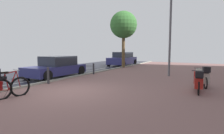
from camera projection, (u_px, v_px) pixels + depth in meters
ground at (97, 96)px, 6.97m from camera, size 21.00×40.00×0.13m
bicycle_foreground at (9, 87)px, 6.56m from camera, size 0.75×1.43×1.14m
scooter_mid at (198, 82)px, 7.36m from camera, size 0.53×1.84×0.97m
scooter_extra at (203, 77)px, 8.51m from camera, size 0.78×1.83×1.02m
parked_car_near at (57, 67)px, 11.72m from camera, size 1.93×3.99×1.33m
parked_car_far at (123, 59)px, 20.23m from camera, size 1.92×4.21×1.48m
lamp_post at (170, 23)px, 11.69m from camera, size 0.20×0.52×6.28m
street_tree at (124, 25)px, 17.35m from camera, size 2.59×2.59×5.43m
bollard_near at (48, 75)px, 9.25m from camera, size 0.12×0.12×0.86m
bollard_far at (94, 69)px, 12.82m from camera, size 0.12×0.12×0.77m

